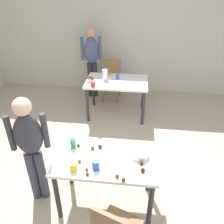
{
  "coord_description": "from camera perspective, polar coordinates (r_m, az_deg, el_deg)",
  "views": [
    {
      "loc": [
        0.31,
        -2.22,
        2.64
      ],
      "look_at": [
        -0.02,
        0.59,
        0.9
      ],
      "focal_mm": 38.08,
      "sensor_mm": 36.0,
      "label": 1
    }
  ],
  "objects": [
    {
      "name": "person_adult_far",
      "position": [
        5.34,
        -4.94,
        13.18
      ],
      "size": [
        0.45,
        0.27,
        1.59
      ],
      "color": "#28282D",
      "rests_on": "ground_plane"
    },
    {
      "name": "cup_near_1",
      "position": [
        2.64,
        -3.91,
        -12.53
      ],
      "size": [
        0.08,
        0.08,
        0.11
      ],
      "primitive_type": "cylinder",
      "color": "#3351B2",
      "rests_on": "dining_table_near"
    },
    {
      "name": "cup_near_0",
      "position": [
        2.66,
        -9.3,
        -12.84
      ],
      "size": [
        0.08,
        0.08,
        0.1
      ],
      "primitive_type": "cylinder",
      "color": "yellow",
      "rests_on": "dining_table_near"
    },
    {
      "name": "cup_far_0",
      "position": [
        4.69,
        1.34,
        8.49
      ],
      "size": [
        0.07,
        0.07,
        0.1
      ],
      "primitive_type": "cylinder",
      "color": "#3351B2",
      "rests_on": "dining_table_far"
    },
    {
      "name": "cake_ball_4",
      "position": [
        2.72,
        7.12,
        -12.06
      ],
      "size": [
        0.04,
        0.04,
        0.04
      ],
      "primitive_type": "sphere",
      "color": "#3D2319",
      "rests_on": "dining_table_near"
    },
    {
      "name": "cake_ball_2",
      "position": [
        2.65,
        -6.12,
        -13.51
      ],
      "size": [
        0.04,
        0.04,
        0.04
      ],
      "primitive_type": "sphere",
      "color": "brown",
      "rests_on": "dining_table_near"
    },
    {
      "name": "donut_far_0",
      "position": [
        4.7,
        -5.13,
        8.04
      ],
      "size": [
        0.13,
        0.13,
        0.04
      ],
      "primitive_type": "torus",
      "color": "brown",
      "rests_on": "dining_table_far"
    },
    {
      "name": "ground_plane",
      "position": [
        3.47,
        -0.88,
        -18.04
      ],
      "size": [
        6.4,
        6.4,
        0.0
      ],
      "primitive_type": "plane",
      "color": "tan"
    },
    {
      "name": "fork_near",
      "position": [
        2.78,
        1.12,
        -11.21
      ],
      "size": [
        0.17,
        0.02,
        0.01
      ],
      "primitive_type": "cube",
      "color": "silver",
      "rests_on": "dining_table_near"
    },
    {
      "name": "person_girl_near",
      "position": [
        2.92,
        -19.02,
        -7.23
      ],
      "size": [
        0.45,
        0.27,
        1.49
      ],
      "color": "#383D4C",
      "rests_on": "ground_plane"
    },
    {
      "name": "cake_ball_6",
      "position": [
        2.57,
        1.22,
        -15.11
      ],
      "size": [
        0.04,
        0.04,
        0.04
      ],
      "primitive_type": "sphere",
      "color": "brown",
      "rests_on": "dining_table_near"
    },
    {
      "name": "wall_back",
      "position": [
        5.59,
        3.43,
        17.7
      ],
      "size": [
        6.4,
        0.1,
        2.6
      ],
      "primitive_type": "cube",
      "color": "beige",
      "rests_on": "ground_plane"
    },
    {
      "name": "cake_ball_9",
      "position": [
        2.75,
        -7.85,
        -11.61
      ],
      "size": [
        0.05,
        0.05,
        0.05
      ],
      "primitive_type": "sphere",
      "color": "brown",
      "rests_on": "dining_table_near"
    },
    {
      "name": "dining_table_far",
      "position": [
        4.67,
        1.14,
        6.32
      ],
      "size": [
        1.19,
        0.75,
        0.75
      ],
      "color": "white",
      "rests_on": "ground_plane"
    },
    {
      "name": "cup_far_1",
      "position": [
        4.38,
        -4.61,
        6.62
      ],
      "size": [
        0.09,
        0.09,
        0.09
      ],
      "primitive_type": "cylinder",
      "color": "red",
      "rests_on": "dining_table_far"
    },
    {
      "name": "cake_ball_8",
      "position": [
        2.64,
        7.39,
        -13.68
      ],
      "size": [
        0.05,
        0.05,
        0.05
      ],
      "primitive_type": "sphere",
      "color": "#3D2319",
      "rests_on": "dining_table_near"
    },
    {
      "name": "donut_far_2",
      "position": [
        4.61,
        -5.56,
        7.43
      ],
      "size": [
        0.1,
        0.1,
        0.03
      ],
      "primitive_type": "torus",
      "color": "pink",
      "rests_on": "dining_table_far"
    },
    {
      "name": "cake_ball_7",
      "position": [
        2.54,
        2.78,
        -15.83
      ],
      "size": [
        0.04,
        0.04,
        0.04
      ],
      "primitive_type": "sphere",
      "color": "brown",
      "rests_on": "dining_table_near"
    },
    {
      "name": "chair_far_table",
      "position": [
        5.41,
        -0.04,
        8.27
      ],
      "size": [
        0.42,
        0.42,
        0.87
      ],
      "color": "olive",
      "rests_on": "ground_plane"
    },
    {
      "name": "cake_ball_5",
      "position": [
        2.91,
        -2.92,
        -8.28
      ],
      "size": [
        0.05,
        0.05,
        0.05
      ],
      "primitive_type": "sphere",
      "color": "#3D2319",
      "rests_on": "dining_table_near"
    },
    {
      "name": "cake_ball_0",
      "position": [
        2.6,
        -5.95,
        -14.58
      ],
      "size": [
        0.04,
        0.04,
        0.04
      ],
      "primitive_type": "sphere",
      "color": "brown",
      "rests_on": "dining_table_near"
    },
    {
      "name": "mixing_bowl",
      "position": [
        2.81,
        6.72,
        -9.92
      ],
      "size": [
        0.22,
        0.22,
        0.08
      ],
      "primitive_type": "cylinder",
      "color": "white",
      "rests_on": "dining_table_near"
    },
    {
      "name": "cake_ball_3",
      "position": [
        2.9,
        -4.68,
        -8.62
      ],
      "size": [
        0.05,
        0.05,
        0.05
      ],
      "primitive_type": "sphere",
      "color": "brown",
      "rests_on": "dining_table_near"
    },
    {
      "name": "donut_far_1",
      "position": [
        4.9,
        -0.87,
        9.15
      ],
      "size": [
        0.13,
        0.13,
        0.04
      ],
      "primitive_type": "torus",
      "color": "gold",
      "rests_on": "dining_table_far"
    },
    {
      "name": "cake_ball_1",
      "position": [
        2.96,
        -8.09,
        -7.93
      ],
      "size": [
        0.04,
        0.04,
        0.04
      ],
      "primitive_type": "sphere",
      "color": "brown",
      "rests_on": "dining_table_near"
    },
    {
      "name": "dining_table_near",
      "position": [
        2.86,
        -1.52,
        -12.9
      ],
      "size": [
        1.19,
        0.65,
        0.75
      ],
      "color": "white",
      "rests_on": "ground_plane"
    },
    {
      "name": "soda_can",
      "position": [
        2.93,
        -9.38,
        -7.49
      ],
      "size": [
        0.07,
        0.07,
        0.12
      ],
      "primitive_type": "cylinder",
      "color": "#198438",
      "rests_on": "dining_table_near"
    },
    {
      "name": "pitcher_far",
      "position": [
        4.63,
        -1.7,
        8.91
      ],
      "size": [
        0.11,
        0.11,
        0.21
      ],
      "primitive_type": "cylinder",
      "color": "white",
      "rests_on": "dining_table_far"
    }
  ]
}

